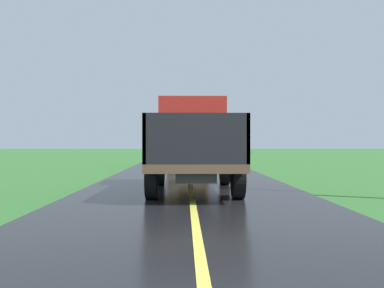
# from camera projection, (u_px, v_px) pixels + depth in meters

# --- Properties ---
(banana_truck_near) EXTENTS (2.38, 5.82, 2.80)m
(banana_truck_near) POSITION_uv_depth(u_px,v_px,m) (192.00, 142.00, 12.60)
(banana_truck_near) COLOR #2D2D30
(banana_truck_near) RESTS_ON road_surface
(banana_truck_far) EXTENTS (2.38, 5.81, 2.80)m
(banana_truck_far) POSITION_uv_depth(u_px,v_px,m) (187.00, 142.00, 26.83)
(banana_truck_far) COLOR #2D2D30
(banana_truck_far) RESTS_ON road_surface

